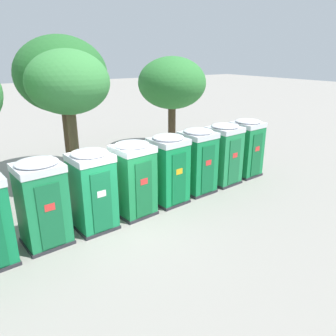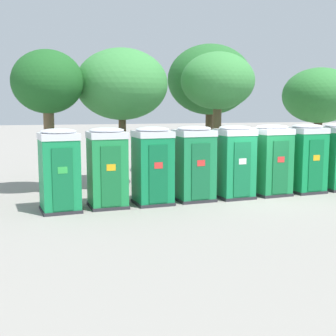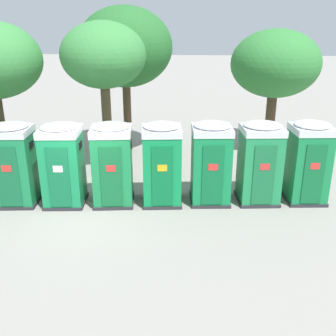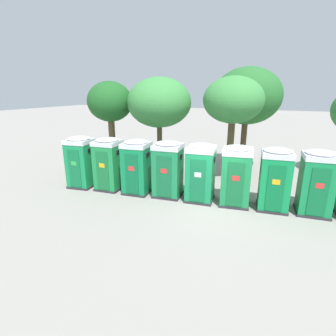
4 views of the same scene
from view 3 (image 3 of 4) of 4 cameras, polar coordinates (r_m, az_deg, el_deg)
name	(u,v)px [view 3 (image 3 of 4)]	position (r m, az deg, el deg)	size (l,w,h in m)	color
ground_plane	(88,208)	(12.21, -11.47, -5.77)	(120.00, 120.00, 0.00)	gray
portapotty_3	(14,164)	(12.76, -21.48, 0.57)	(1.36, 1.33, 2.54)	#2D2D33
portapotty_4	(63,164)	(12.26, -15.02, 0.53)	(1.30, 1.31, 2.54)	#2D2D33
portapotty_5	(113,164)	(12.00, -8.05, 0.62)	(1.35, 1.35, 2.54)	#2D2D33
portapotty_6	(162,163)	(11.92, -0.89, 0.68)	(1.32, 1.33, 2.54)	#2D2D33
portapotty_7	(211,162)	(12.06, 6.24, 0.80)	(1.30, 1.30, 2.54)	#2D2D33
portapotty_8	(260,162)	(12.33, 13.15, 0.82)	(1.35, 1.32, 2.54)	#2D2D33
portapotty_9	(308,162)	(12.81, 19.63, 0.88)	(1.28, 1.31, 2.54)	#2D2D33
street_tree_1	(275,64)	(17.57, 15.30, 14.31)	(3.72, 3.72, 5.08)	#4C3826
street_tree_3	(125,48)	(16.71, -6.26, 16.98)	(3.86, 3.86, 5.96)	brown
street_tree_4	(103,56)	(14.72, -9.36, 15.69)	(3.06, 3.06, 5.39)	brown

